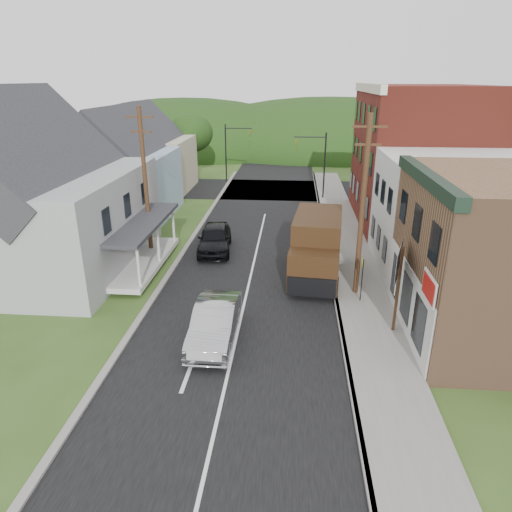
% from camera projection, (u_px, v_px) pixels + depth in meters
% --- Properties ---
extents(ground, '(120.00, 120.00, 0.00)m').
position_uv_depth(ground, '(240.00, 324.00, 20.76)').
color(ground, '#2D4719').
rests_on(ground, ground).
extents(road, '(9.00, 90.00, 0.02)m').
position_uv_depth(road, '(257.00, 248.00, 30.04)').
color(road, black).
rests_on(road, ground).
extents(cross_road, '(60.00, 9.00, 0.02)m').
position_uv_depth(cross_road, '(271.00, 190.00, 45.83)').
color(cross_road, black).
rests_on(cross_road, ground).
extents(sidewalk_right, '(2.80, 55.00, 0.15)m').
position_uv_depth(sidewalk_right, '(351.00, 261.00, 27.70)').
color(sidewalk_right, slate).
rests_on(sidewalk_right, ground).
extents(curb_right, '(0.20, 55.00, 0.15)m').
position_uv_depth(curb_right, '(329.00, 260.00, 27.81)').
color(curb_right, slate).
rests_on(curb_right, ground).
extents(curb_left, '(0.30, 55.00, 0.12)m').
position_uv_depth(curb_left, '(181.00, 256.00, 28.52)').
color(curb_left, slate).
rests_on(curb_left, ground).
extents(storefront_white, '(8.00, 7.00, 6.50)m').
position_uv_depth(storefront_white, '(453.00, 215.00, 25.67)').
color(storefront_white, silver).
rests_on(storefront_white, ground).
extents(storefront_red, '(8.00, 12.00, 10.00)m').
position_uv_depth(storefront_red, '(416.00, 157.00, 33.85)').
color(storefront_red, maroon).
rests_on(storefront_red, ground).
extents(house_gray, '(10.20, 12.24, 8.35)m').
position_uv_depth(house_gray, '(40.00, 196.00, 25.72)').
color(house_gray, '#9EA0A3').
rests_on(house_gray, ground).
extents(house_blue, '(7.14, 8.16, 7.28)m').
position_uv_depth(house_blue, '(126.00, 170.00, 36.05)').
color(house_blue, '#92B2C7').
rests_on(house_blue, ground).
extents(house_cream, '(7.14, 8.16, 7.28)m').
position_uv_depth(house_cream, '(153.00, 152.00, 44.44)').
color(house_cream, '#BBB291').
rests_on(house_cream, ground).
extents(utility_pole_right, '(1.60, 0.26, 9.00)m').
position_uv_depth(utility_pole_right, '(363.00, 207.00, 21.88)').
color(utility_pole_right, '#472D19').
rests_on(utility_pole_right, ground).
extents(utility_pole_left, '(1.60, 0.26, 9.00)m').
position_uv_depth(utility_pole_left, '(145.00, 183.00, 26.99)').
color(utility_pole_left, '#472D19').
rests_on(utility_pole_left, ground).
extents(traffic_signal_right, '(2.87, 0.20, 6.00)m').
position_uv_depth(traffic_signal_right, '(317.00, 158.00, 40.88)').
color(traffic_signal_right, black).
rests_on(traffic_signal_right, ground).
extents(traffic_signal_left, '(2.87, 0.20, 6.00)m').
position_uv_depth(traffic_signal_left, '(232.00, 146.00, 48.04)').
color(traffic_signal_left, black).
rests_on(traffic_signal_left, ground).
extents(tree_left_b, '(4.80, 4.80, 6.94)m').
position_uv_depth(tree_left_b, '(14.00, 164.00, 31.44)').
color(tree_left_b, '#382616').
rests_on(tree_left_b, ground).
extents(tree_left_c, '(5.80, 5.80, 8.41)m').
position_uv_depth(tree_left_c, '(44.00, 135.00, 38.64)').
color(tree_left_c, '#382616').
rests_on(tree_left_c, ground).
extents(tree_left_d, '(4.80, 4.80, 6.94)m').
position_uv_depth(tree_left_d, '(191.00, 133.00, 49.39)').
color(tree_left_d, '#382616').
rests_on(tree_left_d, ground).
extents(forested_ridge, '(90.00, 30.00, 16.00)m').
position_uv_depth(forested_ridge, '(280.00, 149.00, 71.82)').
color(forested_ridge, black).
rests_on(forested_ridge, ground).
extents(silver_sedan, '(1.72, 4.93, 1.62)m').
position_uv_depth(silver_sedan, '(215.00, 323.00, 19.18)').
color(silver_sedan, '#AAAAAF').
rests_on(silver_sedan, ground).
extents(dark_sedan, '(2.49, 5.19, 1.71)m').
position_uv_depth(dark_sedan, '(215.00, 238.00, 29.22)').
color(dark_sedan, black).
rests_on(dark_sedan, ground).
extents(delivery_van, '(3.13, 6.46, 3.49)m').
position_uv_depth(delivery_van, '(316.00, 247.00, 25.02)').
color(delivery_van, black).
rests_on(delivery_van, ground).
extents(route_sign_cluster, '(0.73, 2.16, 3.90)m').
position_uv_depth(route_sign_cluster, '(398.00, 277.00, 19.09)').
color(route_sign_cluster, '#472D19').
rests_on(route_sign_cluster, sidewalk_right).
extents(warning_sign, '(0.17, 0.63, 2.33)m').
position_uv_depth(warning_sign, '(362.00, 273.00, 22.08)').
color(warning_sign, black).
rests_on(warning_sign, sidewalk_right).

